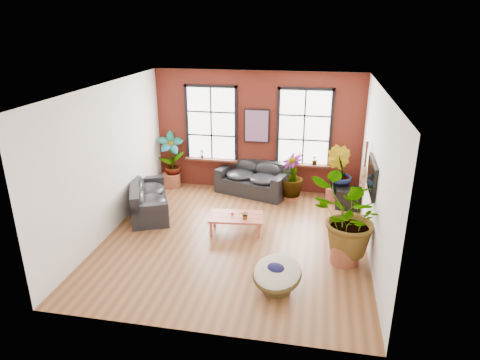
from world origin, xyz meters
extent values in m
cube|color=brown|center=(0.00, 0.00, -0.01)|extent=(6.00, 6.50, 0.02)
cube|color=white|center=(0.00, 0.00, 3.51)|extent=(6.00, 6.50, 0.02)
cube|color=#4C1812|center=(0.00, 3.26, 1.75)|extent=(6.00, 0.02, 3.50)
cube|color=silver|center=(0.00, -3.26, 1.75)|extent=(6.00, 0.02, 3.50)
cube|color=silver|center=(-3.01, 0.00, 1.75)|extent=(0.02, 6.50, 3.50)
cube|color=silver|center=(3.01, 0.00, 1.75)|extent=(0.02, 6.50, 3.50)
cube|color=white|center=(-1.35, 3.20, 1.95)|extent=(1.40, 0.02, 2.10)
cube|color=#3F1B11|center=(-1.35, 3.13, 0.87)|extent=(1.60, 0.22, 0.06)
cube|color=white|center=(1.35, 3.20, 1.95)|extent=(1.40, 0.02, 2.10)
cube|color=#3F1B11|center=(1.35, 3.13, 0.87)|extent=(1.60, 0.22, 0.06)
cube|color=black|center=(-0.05, 2.86, 0.23)|extent=(2.24, 1.56, 0.46)
cube|color=black|center=(0.07, 3.22, 0.70)|extent=(2.02, 0.85, 0.47)
cube|color=black|center=(-0.90, 3.13, 0.58)|extent=(0.53, 1.02, 0.24)
cube|color=black|center=(0.81, 2.59, 0.58)|extent=(0.53, 1.02, 0.24)
ellipsoid|color=black|center=(-0.43, 2.92, 0.53)|extent=(1.07, 1.05, 0.26)
ellipsoid|color=black|center=(-0.35, 3.20, 0.70)|extent=(0.90, 0.51, 0.46)
ellipsoid|color=black|center=(0.31, 2.69, 0.53)|extent=(1.07, 1.05, 0.26)
ellipsoid|color=black|center=(0.39, 2.96, 0.70)|extent=(0.90, 0.51, 0.46)
cube|color=black|center=(-2.53, 1.03, 0.21)|extent=(1.68, 2.33, 0.42)
cube|color=black|center=(-2.84, 0.89, 0.63)|extent=(1.06, 2.06, 0.43)
cube|color=black|center=(-2.15, 0.14, 0.53)|extent=(0.91, 0.56, 0.22)
cube|color=black|center=(-2.92, 1.91, 0.53)|extent=(0.91, 0.56, 0.22)
ellipsoid|color=black|center=(-2.31, 0.66, 0.48)|extent=(1.07, 1.16, 0.24)
ellipsoid|color=black|center=(-2.55, 0.55, 0.63)|extent=(0.59, 0.96, 0.41)
ellipsoid|color=black|center=(-2.66, 1.44, 0.48)|extent=(1.07, 1.16, 0.24)
ellipsoid|color=black|center=(-2.89, 1.34, 0.63)|extent=(0.59, 0.96, 0.41)
cube|color=#B04C3F|center=(-0.06, 0.37, 0.38)|extent=(1.34, 0.85, 0.05)
cube|color=#3F1B11|center=(-0.04, 0.25, 0.41)|extent=(1.27, 0.14, 0.00)
cube|color=#3F1B11|center=(-0.07, 0.50, 0.41)|extent=(1.27, 0.14, 0.00)
cube|color=#B04C3F|center=(-0.59, 0.03, 0.18)|extent=(0.07, 0.07, 0.36)
cube|color=#B04C3F|center=(0.53, 0.14, 0.18)|extent=(0.07, 0.07, 0.36)
cube|color=#B04C3F|center=(-0.65, 0.61, 0.18)|extent=(0.07, 0.07, 0.36)
cube|color=#B04C3F|center=(0.48, 0.72, 0.18)|extent=(0.07, 0.07, 0.36)
cylinder|color=#D9365E|center=(-0.15, 0.41, 0.45)|extent=(0.08, 0.08, 0.08)
cylinder|color=#463719|center=(1.17, -1.85, 0.11)|extent=(0.67, 0.67, 0.21)
torus|color=#463719|center=(1.17, -1.85, 0.36)|extent=(1.16, 1.16, 0.42)
ellipsoid|color=beige|center=(1.17, -1.85, 0.41)|extent=(1.14, 1.17, 0.57)
ellipsoid|color=#14143F|center=(1.16, -1.90, 0.52)|extent=(0.43, 0.38, 0.16)
cube|color=black|center=(0.00, 3.19, 1.95)|extent=(0.74, 0.04, 0.98)
cube|color=#0C7F8C|center=(0.00, 3.16, 1.95)|extent=(0.66, 0.02, 0.90)
cube|color=black|center=(2.95, 0.30, 1.65)|extent=(0.06, 1.25, 0.72)
cube|color=black|center=(2.92, 0.30, 1.65)|extent=(0.01, 1.15, 0.62)
cylinder|color=#B27F4C|center=(2.90, 1.35, 1.13)|extent=(0.09, 0.38, 0.38)
cylinder|color=#B27F4C|center=(2.90, 1.35, 1.38)|extent=(0.09, 0.30, 0.30)
cylinder|color=black|center=(2.90, 1.35, 1.13)|extent=(0.09, 0.11, 0.11)
cube|color=#3F1B11|center=(2.90, 1.35, 1.75)|extent=(0.04, 0.05, 0.55)
cube|color=#3F1B11|center=(2.90, 1.35, 2.07)|extent=(0.06, 0.06, 0.14)
cube|color=black|center=(2.68, 2.31, 0.27)|extent=(0.71, 0.61, 0.54)
cylinder|color=brown|center=(-2.59, 2.94, 0.20)|extent=(0.59, 0.59, 0.40)
cylinder|color=brown|center=(2.34, 2.73, 0.20)|extent=(0.65, 0.65, 0.41)
cylinder|color=brown|center=(2.46, -0.57, 0.21)|extent=(0.77, 0.77, 0.43)
cylinder|color=brown|center=(1.09, 2.59, 0.17)|extent=(0.59, 0.59, 0.34)
imported|color=#185B18|center=(-2.56, 2.97, 0.92)|extent=(0.96, 0.81, 1.55)
imported|color=#185B18|center=(2.37, 2.69, 0.86)|extent=(1.00, 0.99, 1.42)
imported|color=#185B18|center=(2.49, -0.55, 1.01)|extent=(2.01, 1.98, 1.69)
imported|color=#185B18|center=(1.10, 2.56, 0.75)|extent=(0.95, 0.95, 1.22)
imported|color=#185B18|center=(0.20, 0.24, 0.52)|extent=(0.22, 0.19, 0.23)
imported|color=#185B18|center=(-1.65, 3.13, 1.04)|extent=(0.17, 0.17, 0.27)
imported|color=#185B18|center=(1.70, 3.13, 1.04)|extent=(0.19, 0.19, 0.27)
camera|label=1|loc=(1.77, -8.71, 4.84)|focal=32.00mm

